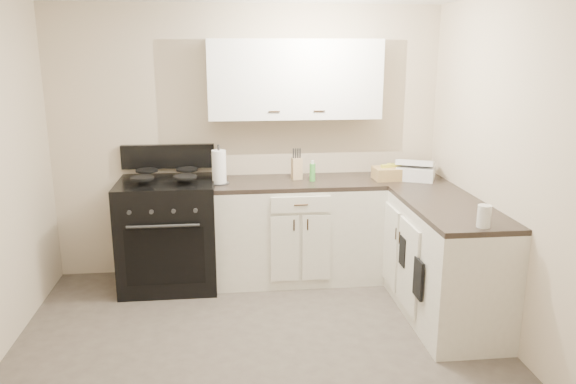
{
  "coord_description": "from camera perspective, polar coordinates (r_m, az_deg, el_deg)",
  "views": [
    {
      "loc": [
        -0.2,
        -3.43,
        2.11
      ],
      "look_at": [
        0.28,
        0.85,
        1.0
      ],
      "focal_mm": 35.0,
      "sensor_mm": 36.0,
      "label": 1
    }
  ],
  "objects": [
    {
      "name": "countertop_grill",
      "position": [
        5.3,
        12.85,
        1.95
      ],
      "size": [
        0.43,
        0.42,
        0.12
      ],
      "primitive_type": "cube",
      "rotation": [
        0.0,
        0.0,
        -0.43
      ],
      "color": "white",
      "rests_on": "countertop_right"
    },
    {
      "name": "wicker_basket",
      "position": [
        5.24,
        10.51,
        1.88
      ],
      "size": [
        0.34,
        0.23,
        0.11
      ],
      "primitive_type": "cube",
      "rotation": [
        0.0,
        0.0,
        0.03
      ],
      "color": "tan",
      "rests_on": "countertop_right"
    },
    {
      "name": "floor",
      "position": [
        4.03,
        -2.69,
        -17.14
      ],
      "size": [
        3.6,
        3.6,
        0.0
      ],
      "primitive_type": "plane",
      "color": "#473F38",
      "rests_on": "ground"
    },
    {
      "name": "upper_cabinets",
      "position": [
        5.13,
        0.68,
        11.39
      ],
      "size": [
        1.55,
        0.3,
        0.7
      ],
      "primitive_type": "cube",
      "color": "white",
      "rests_on": "wall_back"
    },
    {
      "name": "glass_jar",
      "position": [
        3.99,
        19.29,
        -2.34
      ],
      "size": [
        0.12,
        0.12,
        0.15
      ],
      "primitive_type": "cylinder",
      "rotation": [
        0.0,
        0.0,
        0.31
      ],
      "color": "silver",
      "rests_on": "countertop_right"
    },
    {
      "name": "base_cabinets_back",
      "position": [
        5.24,
        0.84,
        -4.06
      ],
      "size": [
        1.55,
        0.6,
        0.9
      ],
      "primitive_type": "cube",
      "color": "silver",
      "rests_on": "floor"
    },
    {
      "name": "paper_towel",
      "position": [
        4.99,
        -7.02,
        2.52
      ],
      "size": [
        0.16,
        0.16,
        0.3
      ],
      "primitive_type": "cylinder",
      "rotation": [
        0.0,
        0.0,
        0.33
      ],
      "color": "white",
      "rests_on": "countertop_back"
    },
    {
      "name": "base_cabinets_right",
      "position": [
        4.9,
        14.46,
        -5.88
      ],
      "size": [
        0.6,
        1.9,
        0.9
      ],
      "primitive_type": "cube",
      "color": "silver",
      "rests_on": "floor"
    },
    {
      "name": "oven_mitt_far",
      "position": [
        4.59,
        11.59,
        -5.94
      ],
      "size": [
        0.02,
        0.14,
        0.24
      ],
      "primitive_type": "cube",
      "color": "black",
      "rests_on": "base_cabinets_right"
    },
    {
      "name": "soap_bottle",
      "position": [
        5.08,
        2.5,
        2.0
      ],
      "size": [
        0.06,
        0.06,
        0.16
      ],
      "primitive_type": "cylinder",
      "rotation": [
        0.0,
        0.0,
        0.09
      ],
      "color": "green",
      "rests_on": "countertop_back"
    },
    {
      "name": "wall_front",
      "position": [
        1.86,
        0.55,
        -13.14
      ],
      "size": [
        3.6,
        0.0,
        3.6
      ],
      "primitive_type": "plane",
      "rotation": [
        -1.57,
        0.0,
        0.0
      ],
      "color": "beige",
      "rests_on": "ground"
    },
    {
      "name": "wall_back",
      "position": [
        5.31,
        -4.11,
        5.04
      ],
      "size": [
        3.6,
        0.0,
        3.6
      ],
      "primitive_type": "plane",
      "rotation": [
        1.57,
        0.0,
        0.0
      ],
      "color": "beige",
      "rests_on": "ground"
    },
    {
      "name": "wall_right",
      "position": [
        4.06,
        23.31,
        1.01
      ],
      "size": [
        0.0,
        3.6,
        3.6
      ],
      "primitive_type": "plane",
      "rotation": [
        1.57,
        0.0,
        -1.57
      ],
      "color": "beige",
      "rests_on": "ground"
    },
    {
      "name": "knife_block",
      "position": [
        5.15,
        0.89,
        2.39
      ],
      "size": [
        0.1,
        0.09,
        0.2
      ],
      "primitive_type": "cube",
      "rotation": [
        0.0,
        0.0,
        0.15
      ],
      "color": "#D4B682",
      "rests_on": "countertop_back"
    },
    {
      "name": "stove",
      "position": [
        5.21,
        -12.01,
        -4.4
      ],
      "size": [
        0.85,
        0.73,
        1.03
      ],
      "primitive_type": "cube",
      "color": "black",
      "rests_on": "floor"
    },
    {
      "name": "countertop_back",
      "position": [
        5.11,
        0.86,
        0.95
      ],
      "size": [
        1.55,
        0.6,
        0.04
      ],
      "primitive_type": "cube",
      "color": "black",
      "rests_on": "base_cabinets_back"
    },
    {
      "name": "oven_mitt_near",
      "position": [
        4.28,
        13.1,
        -8.58
      ],
      "size": [
        0.02,
        0.17,
        0.29
      ],
      "primitive_type": "cube",
      "color": "black",
      "rests_on": "base_cabinets_right"
    },
    {
      "name": "countertop_right",
      "position": [
        4.76,
        14.81,
        -0.56
      ],
      "size": [
        0.6,
        1.9,
        0.04
      ],
      "primitive_type": "cube",
      "color": "black",
      "rests_on": "base_cabinets_right"
    }
  ]
}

